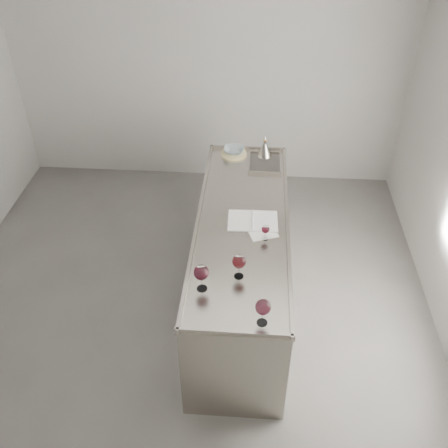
# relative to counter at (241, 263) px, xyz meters

# --- Properties ---
(room_shell) EXTENTS (4.54, 5.04, 2.84)m
(room_shell) POSITION_rel_counter_xyz_m (-0.50, -0.30, 0.93)
(room_shell) COLOR #565451
(room_shell) RESTS_ON ground
(counter) EXTENTS (0.77, 2.42, 0.97)m
(counter) POSITION_rel_counter_xyz_m (0.00, 0.00, 0.00)
(counter) COLOR gray
(counter) RESTS_ON ground
(wine_glass_left) EXTENTS (0.11, 0.11, 0.21)m
(wine_glass_left) POSITION_rel_counter_xyz_m (-0.25, -0.80, 0.62)
(wine_glass_left) COLOR white
(wine_glass_left) RESTS_ON counter
(wine_glass_middle) EXTENTS (0.10, 0.10, 0.20)m
(wine_glass_middle) POSITION_rel_counter_xyz_m (0.00, -0.66, 0.61)
(wine_glass_middle) COLOR white
(wine_glass_middle) RESTS_ON counter
(wine_glass_right) EXTENTS (0.10, 0.10, 0.20)m
(wine_glass_right) POSITION_rel_counter_xyz_m (0.17, -1.08, 0.61)
(wine_glass_right) COLOR white
(wine_glass_right) RESTS_ON counter
(wine_glass_small) EXTENTS (0.06, 0.06, 0.13)m
(wine_glass_small) POSITION_rel_counter_xyz_m (0.19, -0.22, 0.56)
(wine_glass_small) COLOR white
(wine_glass_small) RESTS_ON counter
(notebook) EXTENTS (0.41, 0.29, 0.02)m
(notebook) POSITION_rel_counter_xyz_m (0.08, -0.00, 0.47)
(notebook) COLOR white
(notebook) RESTS_ON counter
(loose_paper_top) EXTENTS (0.32, 0.37, 0.00)m
(loose_paper_top) POSITION_rel_counter_xyz_m (0.14, -0.08, 0.47)
(loose_paper_top) COLOR silver
(loose_paper_top) RESTS_ON counter
(trivet) EXTENTS (0.27, 0.27, 0.02)m
(trivet) POSITION_rel_counter_xyz_m (-0.13, 1.08, 0.48)
(trivet) COLOR beige
(trivet) RESTS_ON counter
(ceramic_bowl) EXTENTS (0.21, 0.21, 0.05)m
(ceramic_bowl) POSITION_rel_counter_xyz_m (-0.13, 1.08, 0.51)
(ceramic_bowl) COLOR gray
(ceramic_bowl) RESTS_ON trivet
(wine_funnel) EXTENTS (0.15, 0.15, 0.22)m
(wine_funnel) POSITION_rel_counter_xyz_m (0.17, 1.08, 0.54)
(wine_funnel) COLOR gray
(wine_funnel) RESTS_ON counter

